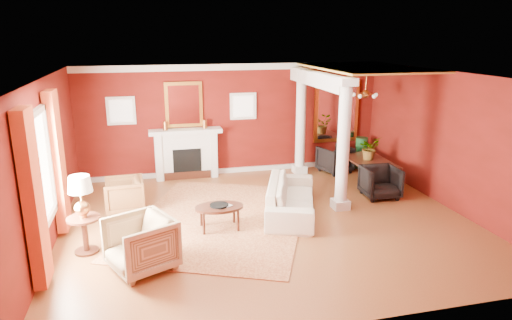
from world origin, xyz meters
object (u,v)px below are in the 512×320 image
object	(u,v)px
coffee_table	(219,208)
armchair_leopard	(124,194)
dining_table	(370,164)
armchair_stripe	(141,242)
sofa	(291,192)
side_table	(82,203)

from	to	relation	value
coffee_table	armchair_leopard	bearing A→B (deg)	142.87
coffee_table	dining_table	size ratio (longest dim) A/B	0.56
armchair_stripe	dining_table	bearing A→B (deg)	93.98
sofa	dining_table	bearing A→B (deg)	-40.56
armchair_leopard	side_table	xyz separation A→B (m)	(-0.59, -1.77, 0.51)
armchair_stripe	side_table	xyz separation A→B (m)	(-0.93, 0.83, 0.43)
side_table	coffee_table	bearing A→B (deg)	9.67
dining_table	armchair_stripe	bearing A→B (deg)	120.83
armchair_stripe	coffee_table	distance (m)	1.92
armchair_leopard	armchair_stripe	xyz separation A→B (m)	(0.34, -2.61, 0.08)
sofa	side_table	xyz separation A→B (m)	(-3.99, -0.87, 0.45)
armchair_stripe	dining_table	distance (m)	6.45
coffee_table	armchair_stripe	bearing A→B (deg)	-139.58
coffee_table	side_table	xyz separation A→B (m)	(-2.39, -0.41, 0.49)
armchair_stripe	side_table	size ratio (longest dim) A/B	0.70
side_table	armchair_leopard	bearing A→B (deg)	71.51
armchair_leopard	coffee_table	world-z (taller)	armchair_leopard
sofa	armchair_leopard	bearing A→B (deg)	94.65
sofa	side_table	world-z (taller)	side_table
sofa	armchair_leopard	xyz separation A→B (m)	(-3.40, 0.90, -0.07)
sofa	armchair_stripe	size ratio (longest dim) A/B	2.48
sofa	coffee_table	xyz separation A→B (m)	(-1.59, -0.46, -0.04)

